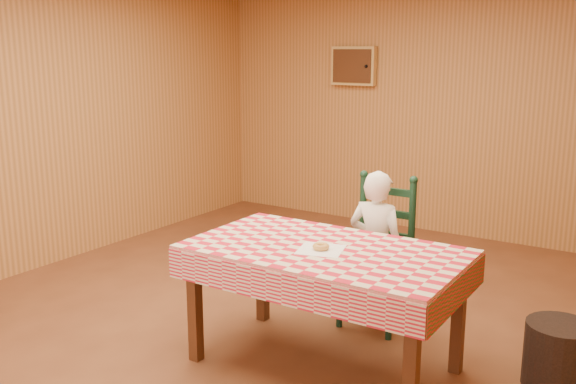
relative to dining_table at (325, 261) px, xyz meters
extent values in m
plane|color=brown|center=(-0.58, 0.29, -0.69)|extent=(6.00, 6.00, 0.00)
cube|color=#B97E43|center=(-0.58, 3.29, 0.61)|extent=(5.00, 0.10, 2.60)
cube|color=#B97E43|center=(-3.08, 0.29, 0.61)|extent=(0.10, 6.00, 2.60)
cube|color=tan|center=(-1.48, 3.23, 1.06)|extent=(0.52, 0.08, 0.42)
cube|color=#4C2814|center=(-1.48, 3.19, 1.06)|extent=(0.46, 0.02, 0.36)
sphere|color=black|center=(-1.30, 3.17, 1.06)|extent=(0.04, 0.04, 0.04)
cube|color=#4C2814|center=(0.00, 0.00, 0.03)|extent=(1.60, 0.90, 0.06)
cube|color=#4C2814|center=(-0.72, -0.37, -0.34)|extent=(0.07, 0.07, 0.69)
cube|color=#4C2814|center=(0.72, -0.37, -0.34)|extent=(0.07, 0.07, 0.69)
cube|color=#4C2814|center=(-0.72, 0.37, -0.34)|extent=(0.07, 0.07, 0.69)
cube|color=#4C2814|center=(0.72, 0.37, -0.34)|extent=(0.07, 0.07, 0.69)
cube|color=red|center=(0.00, 0.00, 0.07)|extent=(1.64, 0.94, 0.02)
cube|color=red|center=(0.00, -0.47, -0.03)|extent=(1.64, 0.02, 0.18)
cube|color=red|center=(0.00, 0.47, -0.03)|extent=(1.64, 0.02, 0.18)
cube|color=#2C5627|center=(-0.82, 0.00, -0.03)|extent=(0.02, 0.94, 0.18)
cube|color=#2C5627|center=(0.82, 0.00, -0.03)|extent=(0.02, 0.94, 0.18)
cube|color=black|center=(0.00, 0.73, -0.26)|extent=(0.44, 0.40, 0.04)
cylinder|color=black|center=(-0.19, 0.56, -0.48)|extent=(0.04, 0.04, 0.41)
cylinder|color=black|center=(0.19, 0.56, -0.48)|extent=(0.04, 0.04, 0.41)
cylinder|color=black|center=(-0.19, 0.90, -0.48)|extent=(0.04, 0.04, 0.41)
cylinder|color=black|center=(0.19, 0.90, -0.48)|extent=(0.04, 0.04, 0.41)
cylinder|color=black|center=(-0.19, 0.90, 0.06)|extent=(0.05, 0.05, 0.60)
sphere|color=black|center=(-0.19, 0.90, 0.36)|extent=(0.06, 0.06, 0.06)
cylinder|color=black|center=(0.19, 0.90, 0.06)|extent=(0.05, 0.05, 0.60)
sphere|color=black|center=(0.19, 0.90, 0.36)|extent=(0.06, 0.06, 0.06)
cube|color=black|center=(0.00, 0.90, -0.06)|extent=(0.38, 0.03, 0.05)
cube|color=black|center=(0.00, 0.90, 0.10)|extent=(0.38, 0.03, 0.05)
cube|color=black|center=(0.00, 0.90, 0.26)|extent=(0.38, 0.03, 0.05)
imported|color=white|center=(0.00, 0.73, -0.13)|extent=(0.41, 0.27, 1.12)
cube|color=white|center=(0.00, -0.05, 0.08)|extent=(0.32, 0.32, 0.00)
torus|color=gold|center=(0.00, -0.05, 0.10)|extent=(0.12, 0.12, 0.03)
cylinder|color=black|center=(1.27, 0.51, -0.49)|extent=(0.39, 0.39, 0.39)
camera|label=1|loc=(1.80, -3.22, 1.25)|focal=40.00mm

